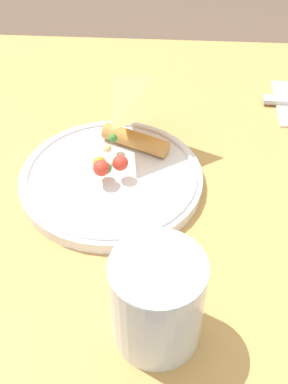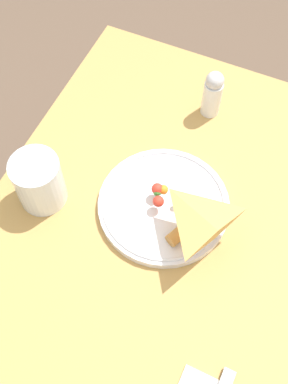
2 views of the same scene
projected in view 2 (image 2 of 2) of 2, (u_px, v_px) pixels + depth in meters
name	position (u px, v px, depth m)	size (l,w,h in m)	color
ground_plane	(150.00, 371.00, 1.42)	(6.00, 6.00, 0.00)	brown
dining_table	(153.00, 317.00, 0.90)	(1.13, 0.73, 0.70)	tan
plate_pizza	(165.00, 205.00, 0.89)	(0.24, 0.24, 0.05)	white
milk_glass	(39.00, 182.00, 0.87)	(0.09, 0.09, 0.11)	white
salt_shaker	(213.00, 93.00, 0.96)	(0.04, 0.04, 0.11)	white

